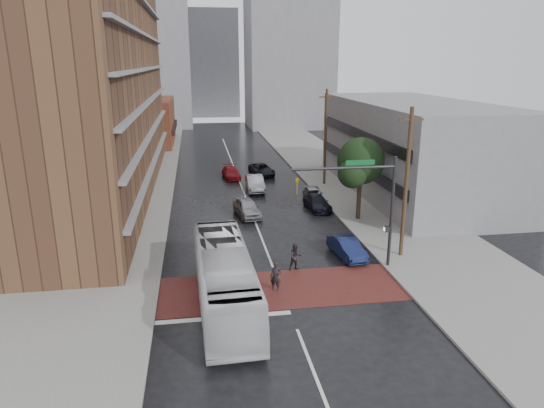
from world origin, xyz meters
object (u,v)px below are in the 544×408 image
object	(u,v)px
suv_travel	(262,170)
car_parked_far	(313,194)
transit_bus	(225,278)
car_parked_near	(347,248)
pedestrian_b	(296,257)
pedestrian_a	(276,277)
car_travel_b	(255,183)
car_travel_c	(231,173)
car_travel_a	(247,208)
car_parked_mid	(317,203)

from	to	relation	value
suv_travel	car_parked_far	bearing A→B (deg)	-82.95
transit_bus	car_parked_near	size ratio (longest dim) A/B	2.94
pedestrian_b	pedestrian_a	bearing A→B (deg)	-130.35
car_travel_b	car_travel_c	bearing A→B (deg)	109.12
car_travel_a	suv_travel	distance (m)	15.44
pedestrian_b	car_parked_near	size ratio (longest dim) A/B	0.44
car_travel_b	car_travel_c	world-z (taller)	car_travel_b
car_travel_b	car_parked_mid	distance (m)	8.66
suv_travel	car_parked_near	distance (m)	25.17
car_travel_a	car_travel_b	world-z (taller)	car_travel_b
transit_bus	pedestrian_b	xyz separation A→B (m)	(4.68, 4.00, -0.76)
car_travel_b	car_parked_far	distance (m)	6.80
car_travel_b	suv_travel	size ratio (longest dim) A/B	1.00
transit_bus	car_parked_near	world-z (taller)	transit_bus
car_parked_mid	car_parked_far	bearing A→B (deg)	80.48
car_travel_a	suv_travel	size ratio (longest dim) A/B	0.93
pedestrian_a	car_travel_a	bearing A→B (deg)	112.46
car_travel_b	transit_bus	bearing A→B (deg)	-100.41
car_travel_a	car_parked_near	distance (m)	11.48
car_travel_b	car_parked_near	distance (m)	18.70
pedestrian_b	car_parked_mid	bearing A→B (deg)	62.18
pedestrian_a	suv_travel	world-z (taller)	pedestrian_a
transit_bus	pedestrian_a	distance (m)	3.34
pedestrian_b	car_travel_b	bearing A→B (deg)	82.52
transit_bus	car_travel_c	size ratio (longest dim) A/B	2.72
suv_travel	car_parked_near	xyz separation A→B (m)	(2.36, -25.06, -0.00)
car_travel_a	suv_travel	world-z (taller)	car_travel_a
car_travel_c	car_parked_near	xyz separation A→B (m)	(5.97, -24.14, 0.03)
pedestrian_b	car_travel_c	bearing A→B (deg)	86.86
car_travel_c	car_parked_near	size ratio (longest dim) A/B	1.08
car_parked_mid	transit_bus	bearing A→B (deg)	-122.59
car_travel_a	car_travel_c	xyz separation A→B (m)	(-0.28, 14.16, -0.12)
pedestrian_b	car_travel_a	world-z (taller)	pedestrian_b
suv_travel	car_parked_near	bearing A→B (deg)	-93.82
car_parked_near	car_parked_mid	xyz separation A→B (m)	(0.69, 10.98, -0.03)
pedestrian_a	pedestrian_b	world-z (taller)	pedestrian_a
car_travel_a	car_parked_mid	bearing A→B (deg)	-0.08
car_parked_near	car_parked_far	distance (m)	13.65
car_travel_a	car_travel_c	world-z (taller)	car_travel_a
car_parked_far	car_parked_near	bearing A→B (deg)	-90.12
car_travel_c	car_parked_near	bearing A→B (deg)	-80.86
suv_travel	car_parked_mid	xyz separation A→B (m)	(3.05, -14.08, -0.04)
pedestrian_a	car_parked_mid	xyz separation A→B (m)	(6.25, 15.18, -0.27)
car_travel_c	car_travel_b	bearing A→B (deg)	-76.05
car_parked_far	pedestrian_b	bearing A→B (deg)	-103.69
pedestrian_a	car_parked_far	world-z (taller)	pedestrian_a
car_travel_b	car_parked_near	world-z (taller)	car_travel_b
car_travel_c	pedestrian_a	bearing A→B (deg)	-93.91
car_travel_b	car_parked_near	xyz separation A→B (m)	(3.98, -18.27, -0.12)
transit_bus	car_travel_c	bearing A→B (deg)	83.22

